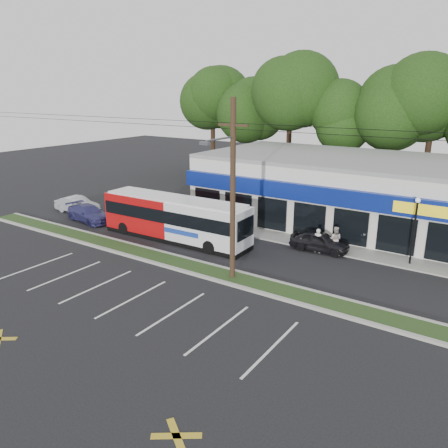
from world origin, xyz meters
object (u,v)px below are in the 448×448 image
pedestrian_a (318,241)px  pedestrian_b (335,239)px  car_blue (89,213)px  metrobus (175,218)px  car_silver (77,205)px  utility_pole (229,186)px  lamp_post (415,224)px  car_dark (320,241)px

pedestrian_a → pedestrian_b: (0.88, 0.81, 0.04)m
car_blue → pedestrian_a: (18.41, 3.57, 0.16)m
metrobus → car_silver: bearing=174.5°
utility_pole → pedestrian_b: 9.49m
car_blue → lamp_post: bearing=-70.5°
metrobus → car_dark: size_ratio=2.96×
lamp_post → metrobus: bearing=-164.1°
utility_pole → pedestrian_b: bearing=65.4°
pedestrian_a → car_silver: bearing=3.8°
metrobus → car_silver: metrobus is taller
utility_pole → lamp_post: size_ratio=11.76×
car_dark → car_silver: (-21.39, -2.73, 0.03)m
utility_pole → car_dark: utility_pole is taller
pedestrian_b → car_dark: bearing=13.6°
car_blue → pedestrian_b: pedestrian_b is taller
lamp_post → metrobus: 15.74m
utility_pole → metrobus: utility_pole is taller
car_silver → pedestrian_a: (21.41, 2.33, 0.13)m
car_dark → car_blue: bearing=98.3°
utility_pole → pedestrian_a: (2.58, 6.76, -4.58)m
metrobus → pedestrian_a: (9.52, 3.19, -0.82)m
car_blue → pedestrian_a: bearing=-70.6°
car_silver → car_blue: car_silver is taller
car_silver → pedestrian_a: size_ratio=2.55×
car_dark → pedestrian_b: bearing=-69.3°
lamp_post → utility_pole: bearing=-136.1°
car_dark → pedestrian_a: 0.43m
utility_pole → lamp_post: bearing=43.9°
car_silver → pedestrian_b: bearing=-87.2°
car_dark → car_silver: car_silver is taller
utility_pole → car_silver: 19.91m
utility_pole → car_blue: utility_pole is taller
pedestrian_a → utility_pole: bearing=66.7°
pedestrian_b → car_blue: bearing=1.8°
car_dark → pedestrian_a: size_ratio=2.37×
utility_pole → lamp_post: utility_pole is taller
utility_pole → pedestrian_b: (3.46, 7.57, -4.55)m
car_blue → pedestrian_b: 19.78m
car_silver → car_blue: bearing=-117.8°
lamp_post → metrobus: size_ratio=0.37×
utility_pole → car_silver: size_ratio=11.81×
car_dark → metrobus: bearing=106.9°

